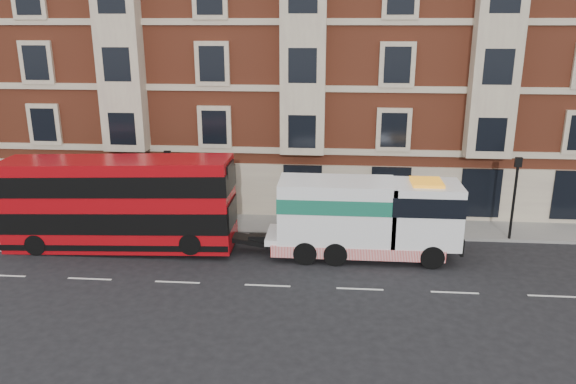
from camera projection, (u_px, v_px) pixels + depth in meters
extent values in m
plane|color=black|center=(267.00, 286.00, 24.41)|extent=(120.00, 120.00, 0.00)
cube|color=slate|center=(283.00, 224.00, 31.54)|extent=(90.00, 3.00, 0.15)
cube|color=brown|center=(301.00, 54.00, 36.04)|extent=(45.00, 12.00, 18.00)
cylinder|color=black|center=(170.00, 193.00, 30.16)|extent=(0.14, 0.14, 4.00)
cube|color=black|center=(167.00, 155.00, 29.55)|extent=(0.35, 0.15, 0.50)
cylinder|color=black|center=(514.00, 202.00, 28.74)|extent=(0.14, 0.14, 4.00)
cube|color=black|center=(518.00, 162.00, 28.13)|extent=(0.35, 0.15, 0.50)
cube|color=#A2090F|center=(118.00, 203.00, 27.75)|extent=(11.39, 2.54, 4.47)
cube|color=black|center=(119.00, 216.00, 27.94)|extent=(11.43, 2.60, 1.07)
cube|color=black|center=(116.00, 181.00, 27.41)|extent=(11.43, 2.60, 1.02)
cylinder|color=black|center=(36.00, 245.00, 27.50)|extent=(1.06, 0.33, 1.06)
cylinder|color=black|center=(58.00, 228.00, 29.70)|extent=(1.06, 0.33, 1.06)
cylinder|color=black|center=(191.00, 244.00, 26.81)|extent=(1.06, 0.33, 1.06)
cylinder|color=black|center=(202.00, 227.00, 29.00)|extent=(1.06, 0.33, 1.06)
cube|color=white|center=(361.00, 238.00, 27.22)|extent=(9.15, 2.34, 0.31)
cube|color=white|center=(424.00, 213.00, 26.60)|extent=(3.25, 2.54, 2.95)
cube|color=white|center=(336.00, 210.00, 26.92)|extent=(5.49, 2.54, 2.95)
cube|color=#16644C|center=(337.00, 200.00, 26.77)|extent=(5.54, 2.58, 0.71)
cube|color=red|center=(356.00, 244.00, 27.34)|extent=(8.13, 2.60, 0.56)
cylinder|color=black|center=(432.00, 257.00, 25.99)|extent=(1.12, 0.36, 1.12)
cylinder|color=black|center=(425.00, 239.00, 28.18)|extent=(1.12, 0.36, 1.12)
cylinder|color=black|center=(335.00, 254.00, 26.34)|extent=(1.12, 0.41, 1.12)
cylinder|color=black|center=(335.00, 236.00, 28.53)|extent=(1.12, 0.41, 1.12)
cylinder|color=black|center=(305.00, 253.00, 26.45)|extent=(1.12, 0.41, 1.12)
cylinder|color=black|center=(308.00, 235.00, 28.64)|extent=(1.12, 0.41, 1.12)
cylinder|color=black|center=(13.00, 243.00, 28.03)|extent=(0.82, 0.39, 0.79)
cylinder|color=black|center=(27.00, 229.00, 29.90)|extent=(0.82, 0.39, 0.79)
imported|color=#1B2236|center=(116.00, 204.00, 32.02)|extent=(0.73, 0.56, 1.79)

